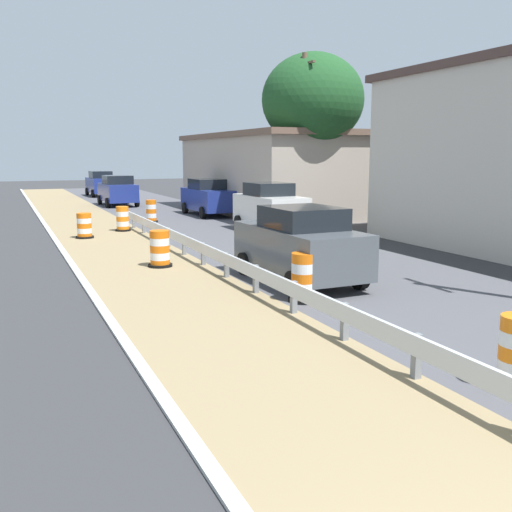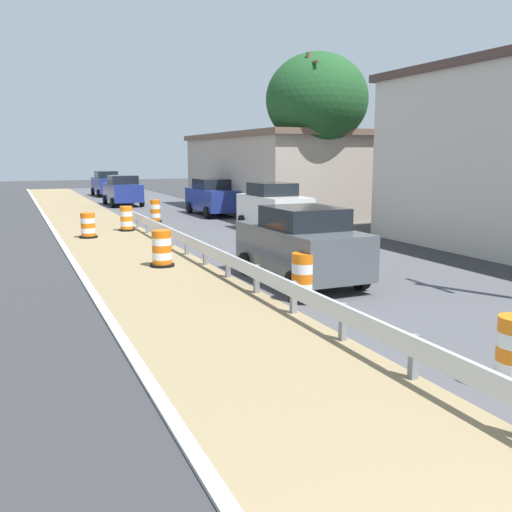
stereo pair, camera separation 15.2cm
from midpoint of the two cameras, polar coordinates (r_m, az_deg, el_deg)
name	(u,v)px [view 1 (the left image)]	position (r m, az deg, el deg)	size (l,w,h in m)	color
traffic_barrel_close	(303,280)	(13.40, 4.33, -2.34)	(0.69, 0.69, 1.14)	orange
traffic_barrel_mid	(160,250)	(17.81, -9.68, 0.56)	(0.74, 0.74, 1.11)	orange
traffic_barrel_far	(84,227)	(24.66, -16.69, 2.76)	(0.72, 0.72, 1.03)	orange
traffic_barrel_farther	(151,212)	(29.74, -10.41, 4.27)	(0.64, 0.64, 1.12)	orange
traffic_barrel_farthest	(123,220)	(26.53, -13.14, 3.48)	(0.68, 0.68, 1.10)	orange
car_lead_near_lane	(118,191)	(39.93, -13.56, 6.28)	(2.18, 4.29, 2.01)	navy
car_trailing_near_lane	(209,197)	(32.79, -4.74, 5.80)	(2.18, 4.72, 2.02)	navy
car_lead_far_lane	(101,184)	(49.48, -15.12, 6.88)	(2.08, 4.15, 2.05)	navy
car_mid_far_lane	(270,207)	(25.64, 1.21, 4.81)	(2.15, 4.11, 2.15)	silver
car_trailing_far_lane	(300,244)	(15.41, 4.04, 1.15)	(2.21, 4.42, 2.02)	#4C5156
roadside_shop_far	(279,173)	(34.83, 2.13, 8.19)	(7.90, 14.63, 4.59)	#AD9E8E
utility_pole_mid	(304,138)	(27.75, 4.55, 11.50)	(0.24, 1.80, 7.96)	brown
tree_roadside	(313,100)	(29.30, 5.45, 15.02)	(4.97, 4.97, 8.23)	brown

